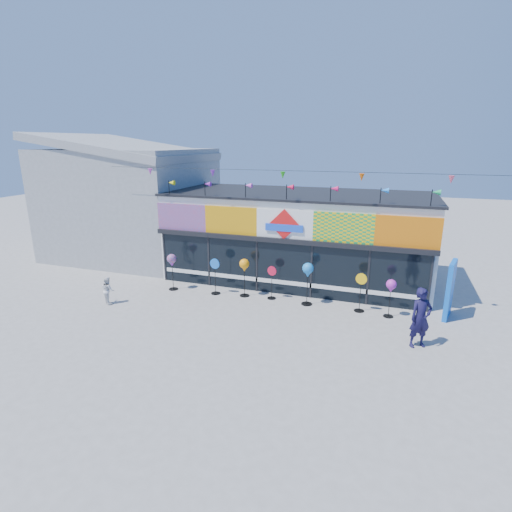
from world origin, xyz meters
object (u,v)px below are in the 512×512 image
at_px(spinner_0, 172,261).
at_px(spinner_3, 272,282).
at_px(child, 108,290).
at_px(spinner_1, 215,275).
at_px(spinner_4, 308,271).
at_px(adult_man, 421,318).
at_px(blue_sign, 450,290).
at_px(spinner_2, 244,266).
at_px(spinner_6, 391,287).
at_px(spinner_5, 360,291).

xyz_separation_m(spinner_0, spinner_3, (4.49, 0.38, -0.56)).
bearing_deg(child, spinner_1, -113.27).
xyz_separation_m(spinner_1, spinner_4, (4.01, 0.11, 0.57)).
bearing_deg(adult_man, spinner_3, 127.48).
distance_m(blue_sign, child, 13.30).
xyz_separation_m(spinner_2, spinner_4, (2.72, -0.05, 0.09)).
distance_m(blue_sign, spinner_6, 2.17).
relative_size(blue_sign, spinner_6, 1.48).
height_order(spinner_0, spinner_5, spinner_0).
xyz_separation_m(spinner_1, spinner_3, (2.47, 0.25, -0.09)).
xyz_separation_m(spinner_5, child, (-9.79, -2.47, -0.26)).
bearing_deg(spinner_2, adult_man, -18.68).
height_order(spinner_0, spinner_6, spinner_0).
height_order(spinner_1, adult_man, adult_man).
bearing_deg(spinner_1, spinner_6, -0.57).
height_order(blue_sign, spinner_1, blue_sign).
relative_size(spinner_2, spinner_4, 0.94).
bearing_deg(child, adult_man, -144.83).
height_order(spinner_4, adult_man, adult_man).
bearing_deg(spinner_5, spinner_0, -178.39).
distance_m(spinner_0, spinner_5, 8.12).
bearing_deg(spinner_3, spinner_5, -2.42).
distance_m(spinner_1, adult_man, 8.40).
relative_size(spinner_0, spinner_5, 1.06).
bearing_deg(spinner_4, child, -162.19).
distance_m(spinner_3, adult_man, 6.14).
relative_size(spinner_0, child, 1.46).
bearing_deg(spinner_5, spinner_1, -179.09).
distance_m(spinner_0, child, 2.90).
distance_m(spinner_6, child, 11.14).
height_order(spinner_1, spinner_3, spinner_1).
height_order(spinner_2, spinner_4, spinner_4).
bearing_deg(spinner_5, spinner_6, -8.79).
relative_size(adult_man, child, 1.76).
relative_size(blue_sign, spinner_4, 1.24).
bearing_deg(spinner_2, blue_sign, 3.05).
relative_size(spinner_5, adult_man, 0.78).
height_order(spinner_0, spinner_3, spinner_0).
distance_m(spinner_4, adult_man, 4.71).
height_order(spinner_1, spinner_4, spinner_4).
bearing_deg(spinner_3, spinner_1, -174.23).
bearing_deg(spinner_0, spinner_2, 5.00).
bearing_deg(adult_man, child, 151.58).
distance_m(spinner_2, spinner_6, 5.90).
distance_m(spinner_3, spinner_6, 4.74).
bearing_deg(child, spinner_2, -119.01).
xyz_separation_m(spinner_4, spinner_6, (3.17, -0.18, -0.22)).
bearing_deg(spinner_3, adult_man, -23.03).
height_order(spinner_3, adult_man, adult_man).
bearing_deg(blue_sign, spinner_0, -162.41).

